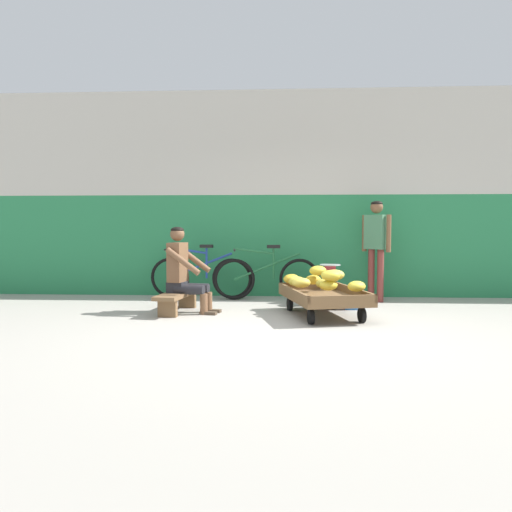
# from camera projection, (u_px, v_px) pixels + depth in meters

# --- Properties ---
(ground_plane) EXTENTS (80.00, 80.00, 0.00)m
(ground_plane) POSITION_uv_depth(u_px,v_px,m) (293.00, 333.00, 5.55)
(ground_plane) COLOR #A39E93
(back_wall) EXTENTS (16.00, 0.30, 3.34)m
(back_wall) POSITION_uv_depth(u_px,v_px,m) (291.00, 194.00, 8.51)
(back_wall) COLOR #287F4C
(back_wall) RESTS_ON ground
(banana_cart) EXTENTS (1.16, 1.60, 0.36)m
(banana_cart) POSITION_uv_depth(u_px,v_px,m) (324.00, 298.00, 6.58)
(banana_cart) COLOR brown
(banana_cart) RESTS_ON ground
(banana_pile) EXTENTS (1.08, 1.21, 0.27)m
(banana_pile) POSITION_uv_depth(u_px,v_px,m) (320.00, 280.00, 6.65)
(banana_pile) COLOR yellow
(banana_pile) RESTS_ON banana_cart
(low_bench) EXTENTS (0.44, 1.13, 0.27)m
(low_bench) POSITION_uv_depth(u_px,v_px,m) (178.00, 297.00, 6.90)
(low_bench) COLOR brown
(low_bench) RESTS_ON ground
(vendor_seated) EXTENTS (0.72, 0.56, 1.14)m
(vendor_seated) POSITION_uv_depth(u_px,v_px,m) (184.00, 270.00, 6.86)
(vendor_seated) COLOR brown
(vendor_seated) RESTS_ON ground
(plastic_crate) EXTENTS (0.36, 0.28, 0.30)m
(plastic_crate) POSITION_uv_depth(u_px,v_px,m) (330.00, 295.00, 7.55)
(plastic_crate) COLOR red
(plastic_crate) RESTS_ON ground
(weighing_scale) EXTENTS (0.30, 0.30, 0.29)m
(weighing_scale) POSITION_uv_depth(u_px,v_px,m) (330.00, 274.00, 7.53)
(weighing_scale) COLOR #28282D
(weighing_scale) RESTS_ON plastic_crate
(bicycle_near_left) EXTENTS (1.66, 0.48, 0.86)m
(bicycle_near_left) POSITION_uv_depth(u_px,v_px,m) (200.00, 276.00, 8.24)
(bicycle_near_left) COLOR black
(bicycle_near_left) RESTS_ON ground
(bicycle_far_left) EXTENTS (1.65, 0.48, 0.86)m
(bicycle_far_left) POSITION_uv_depth(u_px,v_px,m) (267.00, 277.00, 8.07)
(bicycle_far_left) COLOR black
(bicycle_far_left) RESTS_ON ground
(customer_adult) EXTENTS (0.39, 0.36, 1.53)m
(customer_adult) POSITION_uv_depth(u_px,v_px,m) (376.00, 239.00, 7.84)
(customer_adult) COLOR brown
(customer_adult) RESTS_ON ground
(shopping_bag) EXTENTS (0.18, 0.12, 0.24)m
(shopping_bag) POSITION_uv_depth(u_px,v_px,m) (351.00, 301.00, 7.12)
(shopping_bag) COLOR #3370B7
(shopping_bag) RESTS_ON ground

